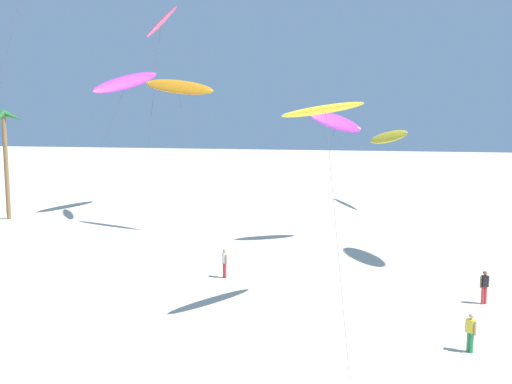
% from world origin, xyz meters
% --- Properties ---
extents(palm_tree_2, '(3.47, 3.53, 9.78)m').
position_xyz_m(palm_tree_2, '(-25.75, 40.22, 7.74)').
color(palm_tree_2, olive).
rests_on(palm_tree_2, ground).
extents(flying_kite_1, '(6.85, 7.06, 12.52)m').
position_xyz_m(flying_kite_1, '(-8.79, 38.37, 11.50)').
color(flying_kite_1, orange).
rests_on(flying_kite_1, ground).
extents(flying_kite_2, '(4.08, 9.24, 10.16)m').
position_xyz_m(flying_kite_2, '(4.48, 20.67, 9.56)').
color(flying_kite_2, yellow).
rests_on(flying_kite_2, ground).
extents(flying_kite_3, '(5.51, 11.28, 18.43)m').
position_xyz_m(flying_kite_3, '(-11.68, 42.34, 17.09)').
color(flying_kite_3, '#EA5193').
rests_on(flying_kite_3, ground).
extents(flying_kite_5, '(5.74, 8.02, 14.10)m').
position_xyz_m(flying_kite_5, '(-17.05, 46.85, 12.42)').
color(flying_kite_5, purple).
rests_on(flying_kite_5, ground).
extents(flying_kite_6, '(4.67, 8.59, 8.27)m').
position_xyz_m(flying_kite_6, '(7.50, 55.18, 7.09)').
color(flying_kite_6, yellow).
rests_on(flying_kite_6, ground).
extents(flying_kite_9, '(3.98, 6.24, 10.03)m').
position_xyz_m(flying_kite_9, '(3.68, 36.44, 8.82)').
color(flying_kite_9, purple).
rests_on(flying_kite_9, ground).
extents(person_foreground_walker, '(0.38, 0.39, 1.59)m').
position_xyz_m(person_foreground_walker, '(10.64, 17.39, 0.87)').
color(person_foreground_walker, '#338E56').
rests_on(person_foreground_walker, ground).
extents(person_near_left, '(0.47, 0.31, 1.69)m').
position_xyz_m(person_near_left, '(12.15, 23.81, 0.93)').
color(person_near_left, red).
rests_on(person_near_left, ground).
extents(person_near_right, '(0.39, 0.39, 1.69)m').
position_xyz_m(person_near_right, '(-1.66, 25.67, 0.93)').
color(person_near_right, red).
rests_on(person_near_right, ground).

